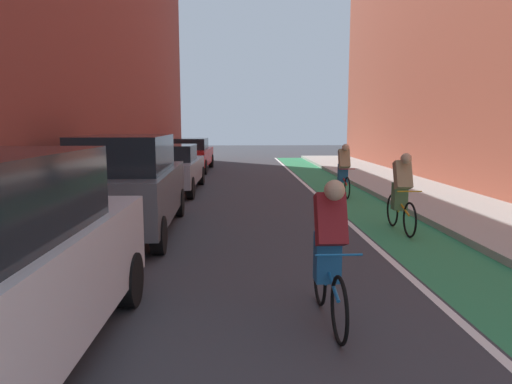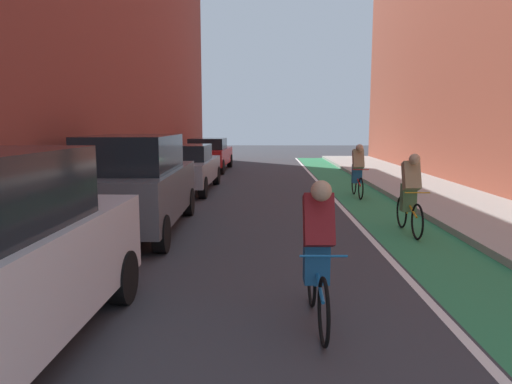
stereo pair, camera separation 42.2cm
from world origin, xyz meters
TOP-DOWN VIEW (x-y plane):
  - ground_plane at (0.00, 12.68)m, footprint 73.39×73.39m
  - bike_lane_paint at (2.91, 14.68)m, footprint 1.60×33.36m
  - lane_divider_stripe at (2.01, 14.68)m, footprint 0.12×33.36m
  - sidewalk_right at (5.20, 14.68)m, footprint 2.97×33.36m
  - building_facade_right at (7.89, 16.68)m, footprint 2.40×29.36m
  - parked_suv_gray at (-2.66, 10.15)m, footprint 1.91×4.51m
  - parked_sedan_silver at (-2.66, 16.13)m, footprint 1.97×4.49m
  - parked_sedan_red at (-2.67, 23.00)m, footprint 1.99×4.61m
  - cyclist_lead at (0.52, 5.66)m, footprint 0.48×1.75m
  - cyclist_mid at (2.87, 10.10)m, footprint 0.48×1.75m
  - cyclist_trailing at (2.77, 14.94)m, footprint 0.48×1.70m

SIDE VIEW (x-z plane):
  - ground_plane at x=0.00m, z-range 0.00..0.00m
  - bike_lane_paint at x=2.91m, z-range 0.00..0.00m
  - lane_divider_stripe at x=2.01m, z-range 0.00..0.00m
  - sidewalk_right at x=5.20m, z-range 0.00..0.14m
  - parked_sedan_red at x=-2.67m, z-range 0.02..1.55m
  - parked_sedan_silver at x=-2.66m, z-range 0.02..1.55m
  - cyclist_lead at x=0.52m, z-range 0.00..1.63m
  - cyclist_trailing at x=2.77m, z-range 0.04..1.65m
  - cyclist_mid at x=2.87m, z-range 0.04..1.67m
  - parked_suv_gray at x=-2.66m, z-range 0.03..2.01m
  - building_facade_right at x=7.89m, z-range 0.00..11.33m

